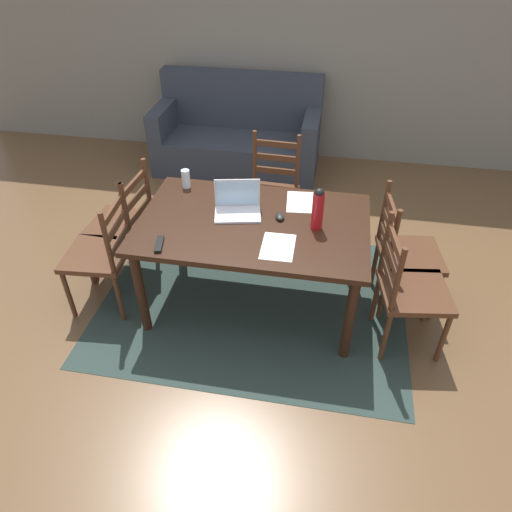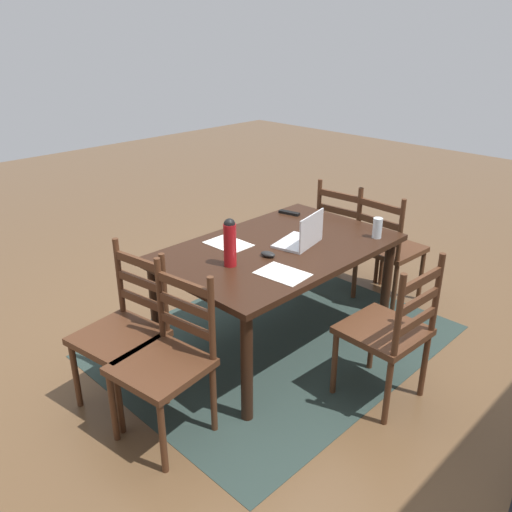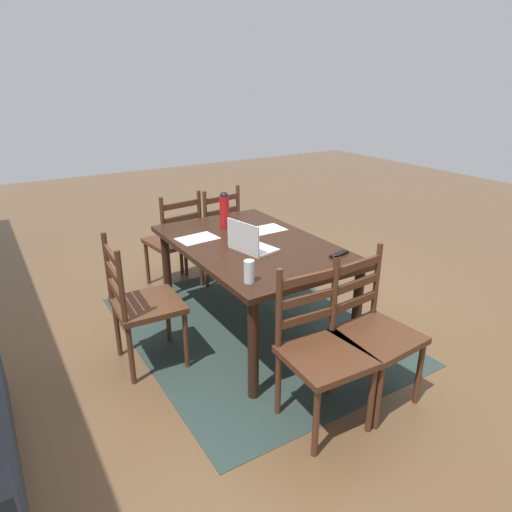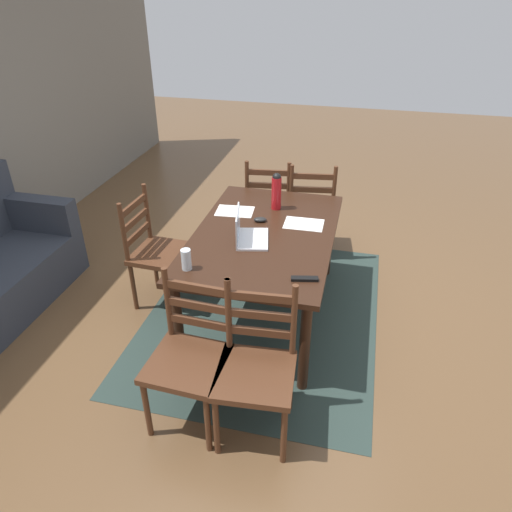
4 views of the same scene
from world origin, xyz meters
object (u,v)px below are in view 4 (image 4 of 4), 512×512
object	(u,v)px
chair_left_far	(190,357)
water_bottle	(276,191)
chair_right_far	(269,205)
laptop	(246,233)
tv_remote	(305,279)
computer_mouse	(260,220)
dining_table	(264,243)
drinking_glass	(186,259)
chair_right_near	(311,209)
chair_far_head	(158,252)
chair_left_near	(256,369)

from	to	relation	value
chair_left_far	water_bottle	bearing A→B (deg)	-7.55
chair_right_far	laptop	distance (m)	1.27
laptop	tv_remote	size ratio (longest dim) A/B	2.11
water_bottle	tv_remote	bearing A→B (deg)	-158.74
chair_left_far	computer_mouse	bearing A→B (deg)	-5.85
dining_table	drinking_glass	world-z (taller)	drinking_glass
drinking_glass	computer_mouse	xyz separation A→B (m)	(0.77, -0.31, -0.05)
chair_right_near	laptop	xyz separation A→B (m)	(-1.22, 0.31, 0.34)
chair_right_far	computer_mouse	xyz separation A→B (m)	(-0.91, -0.13, 0.30)
drinking_glass	computer_mouse	distance (m)	0.83
chair_left_far	chair_far_head	xyz separation A→B (m)	(1.09, 0.68, 0.00)
chair_far_head	chair_left_near	size ratio (longest dim) A/B	1.00
water_bottle	computer_mouse	distance (m)	0.30
laptop	drinking_glass	size ratio (longest dim) A/B	2.53
chair_right_near	chair_right_far	distance (m)	0.41
chair_left_near	water_bottle	world-z (taller)	water_bottle
dining_table	chair_left_far	distance (m)	1.12
tv_remote	drinking_glass	bearing A→B (deg)	81.60
chair_left_far	chair_far_head	world-z (taller)	same
chair_left_near	computer_mouse	size ratio (longest dim) A/B	9.50
drinking_glass	chair_right_near	bearing A→B (deg)	-19.37
chair_left_far	chair_far_head	bearing A→B (deg)	31.95
chair_right_near	drinking_glass	size ratio (longest dim) A/B	6.68
chair_far_head	computer_mouse	distance (m)	0.88
chair_far_head	water_bottle	size ratio (longest dim) A/B	3.14
dining_table	chair_right_far	bearing A→B (deg)	10.32
chair_far_head	water_bottle	distance (m)	1.07
laptop	tv_remote	xyz separation A→B (m)	(-0.41, -0.48, -0.05)
water_bottle	drinking_glass	world-z (taller)	water_bottle
chair_right_far	chair_far_head	bearing A→B (deg)	147.84
chair_right_near	chair_right_far	xyz separation A→B (m)	(-0.00, 0.41, 0.00)
chair_left_far	water_bottle	world-z (taller)	water_bottle
chair_right_near	water_bottle	world-z (taller)	water_bottle
chair_left_near	chair_right_far	bearing A→B (deg)	10.38
computer_mouse	tv_remote	distance (m)	0.85
chair_left_near	drinking_glass	bearing A→B (deg)	49.68
computer_mouse	chair_right_near	bearing A→B (deg)	-30.44
chair_left_near	laptop	size ratio (longest dim) A/B	2.64
chair_far_head	laptop	world-z (taller)	laptop
dining_table	chair_far_head	xyz separation A→B (m)	(0.00, 0.88, -0.20)
chair_left_far	chair_right_near	xyz separation A→B (m)	(2.17, -0.41, 0.00)
dining_table	tv_remote	bearing A→B (deg)	-145.02
chair_left_far	drinking_glass	distance (m)	0.63
chair_far_head	laptop	xyz separation A→B (m)	(-0.13, -0.78, 0.34)
chair_left_near	tv_remote	bearing A→B (deg)	-18.50
chair_right_near	chair_right_far	size ratio (longest dim) A/B	1.00
chair_far_head	chair_left_near	xyz separation A→B (m)	(-1.09, -1.08, 0.00)
water_bottle	drinking_glass	bearing A→B (deg)	159.64
water_bottle	tv_remote	size ratio (longest dim) A/B	1.78
water_bottle	tv_remote	xyz separation A→B (m)	(-0.98, -0.38, -0.15)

